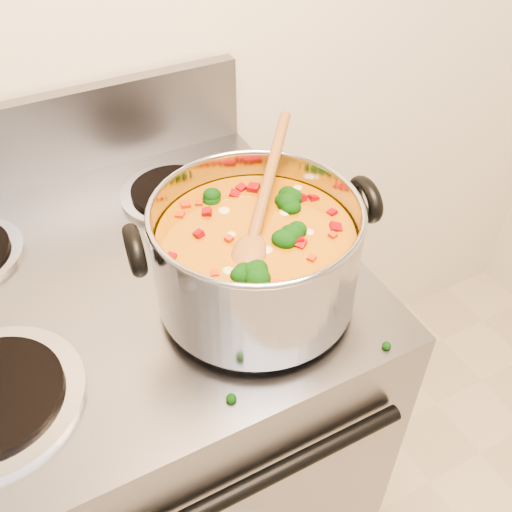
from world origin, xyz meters
The scene contains 4 objects.
electric_range centered at (0.05, 1.16, 0.47)m, with size 0.76×0.69×1.08m.
stockpot centered at (0.24, 1.01, 1.01)m, with size 0.35×0.28×0.17m.
wooden_spoon centered at (0.26, 1.02, 1.07)m, with size 0.21×0.25×0.09m.
cooktop_crumbs centered at (0.24, 0.92, 0.92)m, with size 0.36×0.13×0.01m.
Camera 1 is at (-0.02, 0.50, 1.54)m, focal length 40.00 mm.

